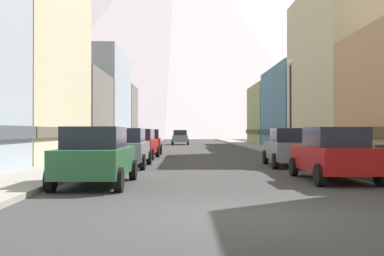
{
  "coord_description": "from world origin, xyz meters",
  "views": [
    {
      "loc": [
        -1.14,
        -9.25,
        1.65
      ],
      "look_at": [
        -0.45,
        31.69,
        1.92
      ],
      "focal_mm": 44.56,
      "sensor_mm": 36.0,
      "label": 1
    }
  ],
  "objects_px": {
    "car_left_2": "(140,144)",
    "pedestrian_0": "(295,142)",
    "car_right_1": "(290,147)",
    "car_right_0": "(333,154)",
    "trash_bin_right": "(382,158)",
    "streetlamp_right": "(290,93)",
    "car_left_1": "(126,148)",
    "car_left_3": "(148,141)",
    "potted_plant_0": "(71,150)",
    "car_left_0": "(96,156)",
    "car_driving_0": "(180,137)"
  },
  "relations": [
    {
      "from": "car_left_0",
      "to": "car_right_0",
      "type": "bearing_deg",
      "value": 9.05
    },
    {
      "from": "car_left_0",
      "to": "car_left_1",
      "type": "height_order",
      "value": "same"
    },
    {
      "from": "car_left_0",
      "to": "car_right_1",
      "type": "relative_size",
      "value": 0.99
    },
    {
      "from": "car_left_1",
      "to": "trash_bin_right",
      "type": "relative_size",
      "value": 4.51
    },
    {
      "from": "car_left_0",
      "to": "car_right_0",
      "type": "height_order",
      "value": "same"
    },
    {
      "from": "car_right_0",
      "to": "car_right_1",
      "type": "bearing_deg",
      "value": 90.02
    },
    {
      "from": "car_left_0",
      "to": "streetlamp_right",
      "type": "xyz_separation_m",
      "value": [
        9.15,
        14.39,
        3.09
      ]
    },
    {
      "from": "pedestrian_0",
      "to": "car_left_0",
      "type": "bearing_deg",
      "value": -120.32
    },
    {
      "from": "car_left_3",
      "to": "car_right_0",
      "type": "height_order",
      "value": "same"
    },
    {
      "from": "car_left_2",
      "to": "pedestrian_0",
      "type": "bearing_deg",
      "value": 17.18
    },
    {
      "from": "car_left_1",
      "to": "car_left_2",
      "type": "xyz_separation_m",
      "value": [
        -0.0,
        6.75,
        0.0
      ]
    },
    {
      "from": "car_left_2",
      "to": "potted_plant_0",
      "type": "distance_m",
      "value": 4.98
    },
    {
      "from": "car_left_0",
      "to": "car_driving_0",
      "type": "distance_m",
      "value": 43.56
    },
    {
      "from": "car_right_1",
      "to": "streetlamp_right",
      "type": "relative_size",
      "value": 0.76
    },
    {
      "from": "car_right_0",
      "to": "potted_plant_0",
      "type": "height_order",
      "value": "car_right_0"
    },
    {
      "from": "car_left_2",
      "to": "car_driving_0",
      "type": "relative_size",
      "value": 1.02
    },
    {
      "from": "car_right_1",
      "to": "pedestrian_0",
      "type": "bearing_deg",
      "value": 75.57
    },
    {
      "from": "car_left_0",
      "to": "car_left_3",
      "type": "distance_m",
      "value": 20.53
    },
    {
      "from": "car_left_3",
      "to": "trash_bin_right",
      "type": "bearing_deg",
      "value": -59.39
    },
    {
      "from": "car_right_0",
      "to": "trash_bin_right",
      "type": "distance_m",
      "value": 3.36
    },
    {
      "from": "trash_bin_right",
      "to": "pedestrian_0",
      "type": "bearing_deg",
      "value": 90.42
    },
    {
      "from": "trash_bin_right",
      "to": "car_left_0",
      "type": "bearing_deg",
      "value": -161.58
    },
    {
      "from": "car_left_1",
      "to": "streetlamp_right",
      "type": "distance_m",
      "value": 11.97
    },
    {
      "from": "potted_plant_0",
      "to": "pedestrian_0",
      "type": "bearing_deg",
      "value": 27.58
    },
    {
      "from": "car_driving_0",
      "to": "potted_plant_0",
      "type": "bearing_deg",
      "value": -99.23
    },
    {
      "from": "car_left_3",
      "to": "car_driving_0",
      "type": "distance_m",
      "value": 23.08
    },
    {
      "from": "car_right_0",
      "to": "potted_plant_0",
      "type": "distance_m",
      "value": 14.09
    },
    {
      "from": "car_right_1",
      "to": "trash_bin_right",
      "type": "distance_m",
      "value": 4.98
    },
    {
      "from": "car_right_1",
      "to": "car_left_1",
      "type": "bearing_deg",
      "value": -177.59
    },
    {
      "from": "car_right_1",
      "to": "streetlamp_right",
      "type": "xyz_separation_m",
      "value": [
        1.55,
        6.74,
        3.09
      ]
    },
    {
      "from": "car_left_1",
      "to": "car_driving_0",
      "type": "xyz_separation_m",
      "value": [
        2.2,
        36.17,
        0.0
      ]
    },
    {
      "from": "car_left_1",
      "to": "pedestrian_0",
      "type": "height_order",
      "value": "car_left_1"
    },
    {
      "from": "car_left_2",
      "to": "trash_bin_right",
      "type": "distance_m",
      "value": 14.75
    },
    {
      "from": "pedestrian_0",
      "to": "streetlamp_right",
      "type": "distance_m",
      "value": 4.26
    },
    {
      "from": "car_left_2",
      "to": "potted_plant_0",
      "type": "xyz_separation_m",
      "value": [
        -3.2,
        -3.82,
        -0.21
      ]
    },
    {
      "from": "car_left_2",
      "to": "car_right_0",
      "type": "height_order",
      "value": "same"
    },
    {
      "from": "car_right_0",
      "to": "trash_bin_right",
      "type": "relative_size",
      "value": 4.49
    },
    {
      "from": "car_right_0",
      "to": "car_right_1",
      "type": "relative_size",
      "value": 0.98
    },
    {
      "from": "car_left_1",
      "to": "streetlamp_right",
      "type": "bearing_deg",
      "value": 37.67
    },
    {
      "from": "car_left_2",
      "to": "car_right_0",
      "type": "bearing_deg",
      "value": -59.42
    },
    {
      "from": "car_left_0",
      "to": "car_left_1",
      "type": "relative_size",
      "value": 1.0
    },
    {
      "from": "car_left_2",
      "to": "car_driving_0",
      "type": "distance_m",
      "value": 29.51
    },
    {
      "from": "car_left_2",
      "to": "pedestrian_0",
      "type": "relative_size",
      "value": 2.76
    },
    {
      "from": "car_left_1",
      "to": "car_driving_0",
      "type": "relative_size",
      "value": 1.0
    },
    {
      "from": "car_left_3",
      "to": "trash_bin_right",
      "type": "xyz_separation_m",
      "value": [
        10.15,
        -17.15,
        -0.26
      ]
    },
    {
      "from": "trash_bin_right",
      "to": "pedestrian_0",
      "type": "distance_m",
      "value": 13.81
    },
    {
      "from": "car_left_3",
      "to": "streetlamp_right",
      "type": "height_order",
      "value": "streetlamp_right"
    },
    {
      "from": "car_left_3",
      "to": "car_right_0",
      "type": "distance_m",
      "value": 20.76
    },
    {
      "from": "car_right_0",
      "to": "potted_plant_0",
      "type": "xyz_separation_m",
      "value": [
        -10.8,
        9.05,
        -0.21
      ]
    },
    {
      "from": "car_left_2",
      "to": "car_right_1",
      "type": "bearing_deg",
      "value": -40.22
    }
  ]
}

